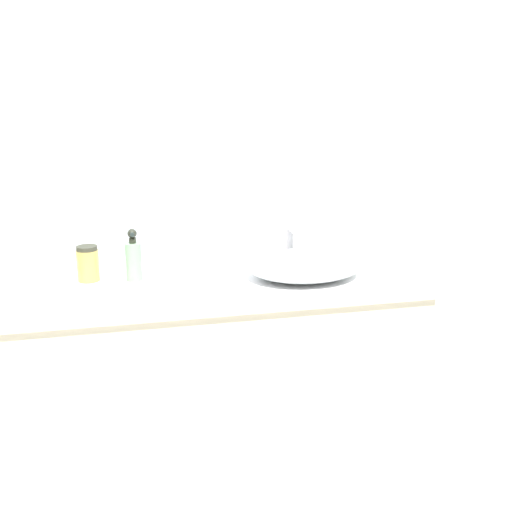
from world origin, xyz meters
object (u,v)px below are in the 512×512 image
Objects in this scene: sink_basin at (305,265)px; tissue_box at (21,270)px; soap_dispenser at (134,259)px; lotion_bottle at (88,264)px.

sink_basin is 0.95m from tissue_box.
tissue_box is (-0.94, 0.06, 0.03)m from sink_basin.
soap_dispenser reaches higher than tissue_box.
sink_basin is at bearing -10.64° from lotion_bottle.
lotion_bottle is (-0.74, 0.14, 0.01)m from sink_basin.
tissue_box reaches higher than lotion_bottle.
lotion_bottle is 0.22m from tissue_box.
tissue_box is at bearing -158.67° from lotion_bottle.
soap_dispenser is at bearing 7.94° from tissue_box.
sink_basin is 2.30× the size of tissue_box.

